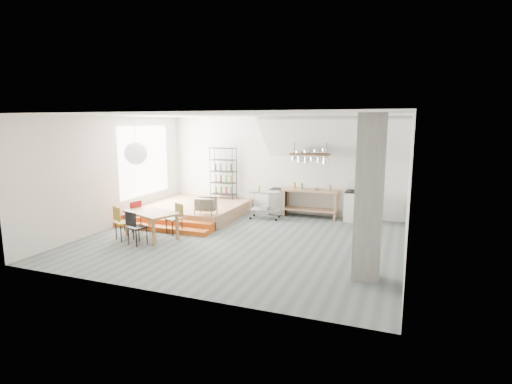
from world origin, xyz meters
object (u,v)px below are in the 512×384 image
at_px(stove, 355,206).
at_px(rolling_cart, 265,201).
at_px(dining_table, 151,214).
at_px(mini_fridge, 278,201).

xyz_separation_m(stove, rolling_cart, (-2.70, -0.72, 0.09)).
distance_m(dining_table, mini_fridge, 4.45).
height_order(stove, rolling_cart, stove).
relative_size(stove, mini_fridge, 1.37).
xyz_separation_m(stove, mini_fridge, (-2.50, 0.04, -0.05)).
distance_m(stove, dining_table, 6.11).
bearing_deg(dining_table, mini_fridge, 80.90).
bearing_deg(mini_fridge, rolling_cart, -104.74).
relative_size(stove, dining_table, 0.70).
bearing_deg(stove, rolling_cart, -165.14).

